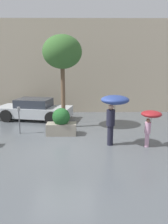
% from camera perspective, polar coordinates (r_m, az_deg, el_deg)
% --- Properties ---
extents(ground_plane, '(40.00, 40.00, 0.00)m').
position_cam_1_polar(ground_plane, '(8.77, -5.50, -8.98)').
color(ground_plane, '#51565B').
extents(building_facade, '(18.00, 0.30, 6.00)m').
position_cam_1_polar(building_facade, '(14.66, -3.52, 11.62)').
color(building_facade, '#B7A88E').
rests_on(building_facade, ground).
extents(planter_box, '(1.35, 0.81, 1.25)m').
position_cam_1_polar(planter_box, '(10.05, -5.94, -2.75)').
color(planter_box, gray).
rests_on(planter_box, ground).
extents(person_adult, '(1.09, 1.09, 2.02)m').
position_cam_1_polar(person_adult, '(8.53, 7.84, 1.70)').
color(person_adult, '#1E1E2D').
rests_on(person_adult, ground).
extents(person_child, '(0.78, 0.78, 1.46)m').
position_cam_1_polar(person_child, '(8.72, 16.98, -1.50)').
color(person_child, '#D199B7').
rests_on(person_child, ground).
extents(parked_car_near, '(4.52, 2.52, 1.23)m').
position_cam_1_polar(parked_car_near, '(13.12, -12.86, 0.60)').
color(parked_car_near, '#B7BCC1').
rests_on(parked_car_near, ground).
extents(street_tree, '(1.90, 1.90, 4.58)m').
position_cam_1_polar(street_tree, '(10.91, -5.70, 15.12)').
color(street_tree, brown).
rests_on(street_tree, ground).
extents(parking_meter, '(0.14, 0.14, 1.28)m').
position_cam_1_polar(parking_meter, '(10.47, -16.65, -0.67)').
color(parking_meter, '#595B60').
rests_on(parking_meter, ground).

